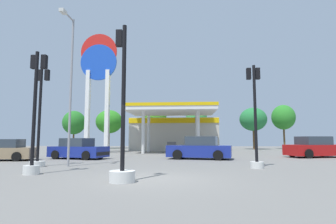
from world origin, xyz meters
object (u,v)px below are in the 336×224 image
object	(u,v)px
tree_0	(74,123)
tree_1	(109,122)
car_2	(200,149)
corner_streetlamp	(70,76)
car_0	(78,149)
traffic_signal_0	(39,129)
tree_2	(155,117)
traffic_signal_3	(122,143)
station_pole_sign	(98,76)
traffic_signal_2	(255,125)
tree_3	(196,117)
traffic_signal_1	(34,125)
tree_4	(253,119)
car_3	(315,148)
car_1	(4,151)
tree_5	(283,117)

from	to	relation	value
tree_0	tree_1	bearing A→B (deg)	17.44
car_2	corner_streetlamp	bearing A→B (deg)	-140.37
car_0	traffic_signal_0	bearing A→B (deg)	-88.44
car_2	tree_2	distance (m)	21.86
car_2	traffic_signal_3	size ratio (longest dim) A/B	0.89
station_pole_sign	tree_0	bearing A→B (deg)	123.07
traffic_signal_2	tree_2	xyz separation A→B (m)	(-8.18, 26.47, 2.71)
traffic_signal_2	corner_streetlamp	distance (m)	9.76
tree_3	corner_streetlamp	bearing A→B (deg)	-106.46
traffic_signal_1	traffic_signal_3	distance (m)	4.39
traffic_signal_0	tree_2	distance (m)	26.81
station_pole_sign	car_2	size ratio (longest dim) A/B	2.70
traffic_signal_3	tree_4	bearing A→B (deg)	68.79
tree_2	car_3	bearing A→B (deg)	-51.23
car_3	corner_streetlamp	size ratio (longest dim) A/B	0.61
car_0	tree_3	world-z (taller)	tree_3
car_2	traffic_signal_1	size ratio (longest dim) A/B	0.94
traffic_signal_0	tree_0	distance (m)	27.10
tree_2	tree_4	xyz separation A→B (m)	(13.98, -2.11, -0.66)
car_3	tree_0	distance (m)	31.82
station_pole_sign	car_2	bearing A→B (deg)	-38.59
car_0	tree_1	distance (m)	22.20
car_1	tree_5	distance (m)	35.07
tree_2	car_1	bearing A→B (deg)	-107.21
car_1	tree_4	distance (m)	29.81
tree_4	corner_streetlamp	size ratio (longest dim) A/B	0.73
tree_0	tree_3	size ratio (longest dim) A/B	0.94
tree_3	tree_0	bearing A→B (deg)	179.32
car_0	corner_streetlamp	world-z (taller)	corner_streetlamp
traffic_signal_3	tree_0	bearing A→B (deg)	116.12
car_0	tree_1	size ratio (longest dim) A/B	0.75
tree_0	tree_1	world-z (taller)	tree_1
traffic_signal_0	car_0	bearing A→B (deg)	91.56
tree_2	traffic_signal_2	bearing A→B (deg)	-72.83
traffic_signal_2	corner_streetlamp	bearing A→B (deg)	-179.99
car_1	traffic_signal_1	size ratio (longest dim) A/B	0.82
traffic_signal_3	tree_1	distance (m)	33.11
car_2	tree_1	size ratio (longest dim) A/B	0.80
tree_0	tree_5	size ratio (longest dim) A/B	0.88
traffic_signal_2	tree_0	bearing A→B (deg)	128.44
tree_3	tree_4	bearing A→B (deg)	-5.80
traffic_signal_2	tree_1	distance (m)	30.98
traffic_signal_0	station_pole_sign	bearing A→B (deg)	97.32
traffic_signal_1	car_3	bearing A→B (deg)	34.99
traffic_signal_0	traffic_signal_1	bearing A→B (deg)	-63.45
tree_5	tree_0	bearing A→B (deg)	-177.40
station_pole_sign	car_2	distance (m)	15.01
car_0	car_3	xyz separation A→B (m)	(17.53, 2.85, 0.06)
station_pole_sign	car_3	bearing A→B (deg)	-16.66
car_0	tree_1	xyz separation A→B (m)	(-4.21, 21.53, 3.40)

